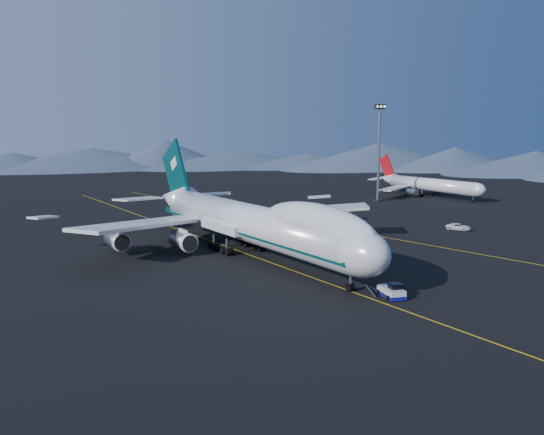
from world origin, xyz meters
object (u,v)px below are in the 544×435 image
second_jet (428,185)px  boeing_747 (251,222)px  floodlight_mast (379,153)px  service_van (459,227)px  pushback_tug (391,293)px

second_jet → boeing_747: bearing=-164.2°
boeing_747 → floodlight_mast: (70.17, 47.15, 8.50)m
boeing_747 → service_van: boeing_747 is taller
service_van → pushback_tug: bearing=-174.4°
boeing_747 → second_jet: boeing_747 is taller
pushback_tug → second_jet: (88.46, 78.88, 3.22)m
floodlight_mast → second_jet: bearing=0.5°
second_jet → service_van: 63.24m
second_jet → service_van: bearing=-141.9°
pushback_tug → service_van: 56.66m
second_jet → floodlight_mast: (-21.01, -0.20, 10.49)m
pushback_tug → floodlight_mast: 104.54m
service_van → boeing_747: bearing=151.9°
pushback_tug → second_jet: 118.56m
service_van → floodlight_mast: floodlight_mast is taller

